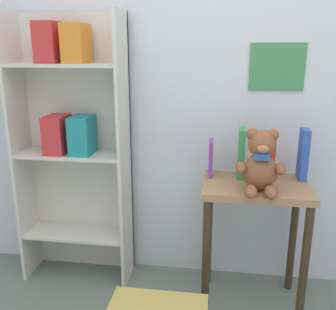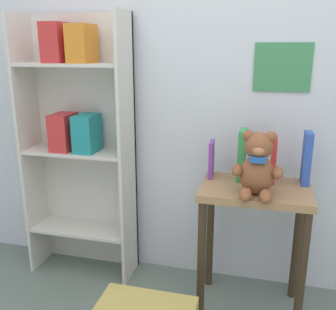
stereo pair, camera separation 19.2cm
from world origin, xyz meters
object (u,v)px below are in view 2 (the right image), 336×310
(bookshelf_side, at_px, (79,133))
(book_standing_purple, at_px, (211,159))
(display_table, at_px, (254,214))
(book_standing_blue, at_px, (307,158))
(book_standing_green, at_px, (242,155))
(teddy_bear, at_px, (257,166))
(book_standing_red, at_px, (274,160))

(bookshelf_side, relative_size, book_standing_purple, 8.04)
(display_table, distance_m, book_standing_blue, 0.37)
(bookshelf_side, xyz_separation_m, book_standing_green, (0.92, -0.06, -0.05))
(book_standing_blue, bearing_deg, book_standing_green, -177.36)
(book_standing_purple, relative_size, book_standing_green, 0.73)
(bookshelf_side, bearing_deg, book_standing_purple, -4.24)
(bookshelf_side, relative_size, display_table, 2.22)
(teddy_bear, distance_m, book_standing_purple, 0.31)
(book_standing_blue, bearing_deg, teddy_bear, -137.05)
(book_standing_purple, height_order, book_standing_blue, book_standing_blue)
(teddy_bear, bearing_deg, book_standing_blue, 42.61)
(teddy_bear, bearing_deg, book_standing_red, 69.29)
(book_standing_green, xyz_separation_m, book_standing_blue, (0.31, 0.01, 0.00))
(display_table, height_order, book_standing_red, book_standing_red)
(teddy_bear, bearing_deg, book_standing_green, 111.78)
(book_standing_green, bearing_deg, book_standing_blue, 4.72)
(display_table, relative_size, book_standing_green, 2.64)
(book_standing_red, bearing_deg, book_standing_green, -177.34)
(display_table, distance_m, book_standing_red, 0.29)
(book_standing_purple, bearing_deg, display_table, -26.00)
(display_table, height_order, book_standing_blue, book_standing_blue)
(display_table, relative_size, book_standing_blue, 2.62)
(display_table, xyz_separation_m, book_standing_blue, (0.23, 0.11, 0.27))
(display_table, distance_m, teddy_bear, 0.30)
(bookshelf_side, height_order, book_standing_purple, bookshelf_side)
(display_table, xyz_separation_m, book_standing_red, (0.08, 0.09, 0.26))
(teddy_bear, xyz_separation_m, book_standing_green, (-0.08, 0.20, -0.01))
(book_standing_red, bearing_deg, display_table, -126.75)
(teddy_bear, relative_size, book_standing_blue, 1.15)
(teddy_bear, bearing_deg, book_standing_purple, 138.66)
(book_standing_green, xyz_separation_m, book_standing_red, (0.15, -0.00, -0.01))
(display_table, distance_m, book_standing_purple, 0.35)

